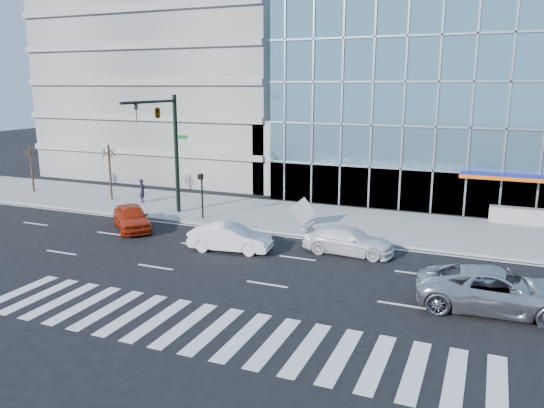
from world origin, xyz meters
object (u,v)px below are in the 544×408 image
at_px(silver_suv, 496,290).
at_px(white_sedan, 230,238).
at_px(traffic_signal, 163,126).
at_px(tilted_panel, 303,211).
at_px(street_tree_near, 109,152).
at_px(red_sedan, 132,217).
at_px(white_suv, 348,241).
at_px(ped_signal_post, 202,189).
at_px(street_tree_far, 30,152).
at_px(pedestrian, 142,191).

relative_size(silver_suv, white_sedan, 1.38).
relative_size(traffic_signal, tilted_panel, 6.15).
bearing_deg(street_tree_near, red_sedan, -43.20).
bearing_deg(red_sedan, silver_suv, -58.32).
height_order(street_tree_near, white_suv, street_tree_near).
height_order(ped_signal_post, silver_suv, ped_signal_post).
relative_size(street_tree_near, white_sedan, 0.95).
distance_m(traffic_signal, street_tree_far, 15.53).
xyz_separation_m(red_sedan, tilted_panel, (9.67, 4.50, 0.28)).
bearing_deg(silver_suv, traffic_signal, 65.82).
relative_size(street_tree_far, red_sedan, 0.84).
xyz_separation_m(white_sedan, tilted_panel, (2.04, 6.03, 0.33)).
xyz_separation_m(white_suv, pedestrian, (-17.37, 5.76, 0.33)).
height_order(street_tree_far, white_sedan, street_tree_far).
relative_size(street_tree_near, silver_suv, 0.69).
bearing_deg(silver_suv, white_suv, 52.35).
xyz_separation_m(traffic_signal, red_sedan, (-0.42, -3.25, -5.38)).
relative_size(street_tree_near, pedestrian, 2.40).
relative_size(ped_signal_post, street_tree_near, 0.71).
relative_size(red_sedan, pedestrian, 2.61).
xyz_separation_m(silver_suv, pedestrian, (-24.64, 10.67, 0.18)).
height_order(street_tree_near, silver_suv, street_tree_near).
bearing_deg(ped_signal_post, street_tree_far, 171.69).
bearing_deg(silver_suv, tilted_panel, 47.89).
distance_m(traffic_signal, ped_signal_post, 4.75).
bearing_deg(street_tree_far, silver_suv, -16.64).
height_order(white_suv, red_sedan, red_sedan).
bearing_deg(pedestrian, ped_signal_post, -135.46).
relative_size(traffic_signal, silver_suv, 1.30).
relative_size(street_tree_near, red_sedan, 0.92).
bearing_deg(white_suv, street_tree_far, 79.33).
bearing_deg(white_sedan, ped_signal_post, 34.54).
relative_size(ped_signal_post, white_suv, 0.62).
distance_m(street_tree_far, silver_suv, 37.13).
distance_m(street_tree_far, red_sedan, 16.06).
distance_m(traffic_signal, pedestrian, 7.25).
bearing_deg(pedestrian, silver_suv, -137.37).
bearing_deg(ped_signal_post, white_sedan, -47.55).
relative_size(street_tree_near, tilted_panel, 3.25).
xyz_separation_m(white_suv, white_sedan, (-6.00, -2.01, 0.03)).
bearing_deg(tilted_panel, street_tree_near, 175.83).
bearing_deg(red_sedan, white_suv, -44.33).
bearing_deg(street_tree_near, white_suv, -15.75).
xyz_separation_m(silver_suv, white_suv, (-7.27, 4.91, -0.15)).
distance_m(red_sedan, tilted_panel, 10.67).
bearing_deg(red_sedan, ped_signal_post, 4.86).
distance_m(traffic_signal, tilted_panel, 10.64).
relative_size(street_tree_near, street_tree_far, 1.09).
distance_m(ped_signal_post, white_sedan, 7.12).
xyz_separation_m(street_tree_far, tilted_panel, (24.26, -1.68, -2.38)).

